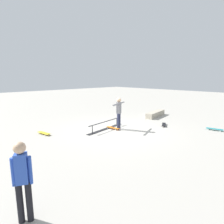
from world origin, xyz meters
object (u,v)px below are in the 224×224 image
bystander_blue_shirt (22,178)px  loose_skateboard_black (164,124)px  grind_rail (106,126)px  loose_skateboard_teal (215,129)px  loose_skateboard_yellow (44,133)px  skater_main (119,111)px  skateboard_main (113,128)px  skate_ledge (155,114)px

bystander_blue_shirt → loose_skateboard_black: size_ratio=2.04×
grind_rail → loose_skateboard_teal: (-3.95, 4.14, -0.12)m
loose_skateboard_black → loose_skateboard_teal: size_ratio=0.97×
bystander_blue_shirt → loose_skateboard_black: (-8.34, -2.00, -0.84)m
loose_skateboard_teal → loose_skateboard_yellow: bearing=38.5°
loose_skateboard_yellow → skater_main: bearing=-130.1°
skateboard_main → bystander_blue_shirt: (5.74, 3.50, 0.84)m
skater_main → loose_skateboard_black: 2.86m
skater_main → bystander_blue_shirt: bearing=-171.4°
bystander_blue_shirt → loose_skateboard_teal: bearing=26.3°
skate_ledge → loose_skateboard_yellow: (7.49, -1.40, -0.11)m
skate_ledge → skater_main: bearing=6.4°
skateboard_main → loose_skateboard_teal: (-3.68, 3.85, 0.00)m
skateboard_main → bystander_blue_shirt: bystander_blue_shirt is taller
skater_main → loose_skateboard_teal: bearing=-66.6°
skater_main → skate_ledge: bearing=-13.9°
skate_ledge → skater_main: skater_main is taller
skate_ledge → skater_main: size_ratio=1.32×
skate_ledge → loose_skateboard_teal: 4.16m
grind_rail → skater_main: bearing=125.0°
bystander_blue_shirt → loose_skateboard_yellow: bystander_blue_shirt is taller
skater_main → bystander_blue_shirt: size_ratio=1.04×
skater_main → loose_skateboard_yellow: (3.30, -1.87, -0.91)m
loose_skateboard_teal → skate_ledge: bearing=-22.4°
loose_skateboard_black → loose_skateboard_yellow: bearing=-58.1°
skate_ledge → skateboard_main: 4.42m
loose_skateboard_yellow → bystander_blue_shirt: bearing=142.1°
skater_main → skateboard_main: bearing=115.4°
grind_rail → skater_main: skater_main is taller
bystander_blue_shirt → loose_skateboard_teal: bystander_blue_shirt is taller
bystander_blue_shirt → loose_skateboard_yellow: size_ratio=1.97×
loose_skateboard_yellow → skate_ledge: bearing=-111.2°
skater_main → bystander_blue_shirt: (5.96, 3.29, -0.06)m
skateboard_main → loose_skateboard_yellow: 3.50m
grind_rail → loose_skateboard_yellow: size_ratio=3.33×
skater_main → skateboard_main: (0.22, -0.21, -0.91)m
skater_main → bystander_blue_shirt: skater_main is taller
skateboard_main → loose_skateboard_yellow: bearing=54.6°
grind_rail → skate_ledge: 4.68m
loose_skateboard_black → skateboard_main: bearing=-59.1°
grind_rail → skateboard_main: bearing=123.9°
bystander_blue_shirt → skateboard_main: bearing=59.8°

